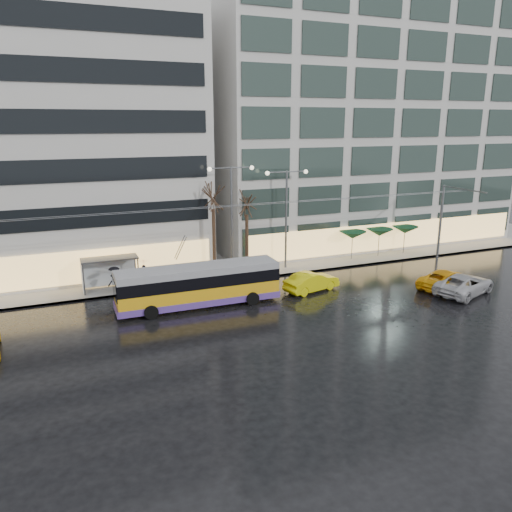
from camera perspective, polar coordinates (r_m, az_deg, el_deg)
ground at (r=32.36m, az=0.47°, el=-7.86°), size 140.00×140.00×0.00m
sidewalk at (r=45.39m, az=-4.09°, el=-1.01°), size 80.00×10.00×0.15m
kerb at (r=40.92m, az=-1.89°, el=-2.78°), size 80.00×0.10×0.15m
building_right at (r=55.63m, az=11.33°, el=14.82°), size 32.00×14.00×25.00m
trolleybus at (r=35.27m, az=-6.57°, el=-3.51°), size 11.48×4.54×5.30m
catenary at (r=38.48m, az=-2.75°, el=2.51°), size 42.24×5.12×7.00m
bus_shelter at (r=39.72m, az=-16.93°, el=-1.16°), size 4.20×1.60×2.51m
street_lamp_near at (r=41.14m, az=-2.82°, el=5.79°), size 3.96×0.36×9.03m
street_lamp_far at (r=43.09m, az=3.49°, el=5.83°), size 3.96×0.36×8.53m
tree_a at (r=40.69m, az=-4.94°, el=7.21°), size 3.20×3.20×8.40m
tree_b at (r=41.96m, az=-1.07°, el=6.55°), size 3.20×3.20×7.70m
parasol_a at (r=47.30m, az=10.98°, el=2.38°), size 2.50×2.50×2.65m
parasol_b at (r=48.99m, az=13.92°, el=2.64°), size 2.50×2.50×2.65m
parasol_c at (r=50.80m, az=16.66°, el=2.89°), size 2.50×2.50×2.65m
taxi_b at (r=38.60m, az=6.37°, el=-2.93°), size 4.79×2.61×1.50m
taxi_c at (r=41.65m, az=20.87°, el=-2.51°), size 5.87×4.11×1.49m
sedan_silver at (r=40.81m, az=22.72°, el=-3.00°), size 6.14×4.30×1.56m
pedestrian_a at (r=39.68m, az=-12.70°, el=-1.45°), size 1.27×1.28×2.19m
pedestrian_b at (r=40.32m, az=-10.00°, el=-2.03°), size 0.86×0.74×1.54m
pedestrian_c at (r=38.74m, az=-15.86°, el=-2.56°), size 1.15×1.00×2.11m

